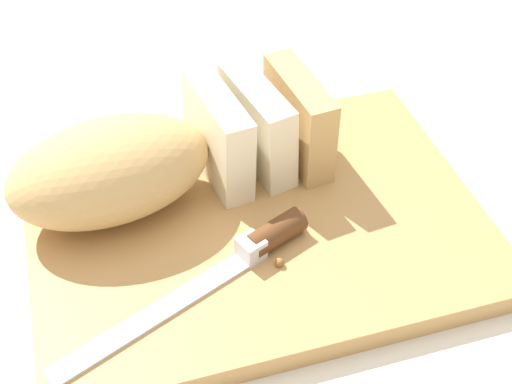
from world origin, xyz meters
TOP-DOWN VIEW (x-y plane):
  - ground_plane at (0.00, 0.00)m, footprint 3.00×3.00m
  - cutting_board at (0.00, 0.00)m, footprint 0.41×0.31m
  - bread_loaf at (-0.07, 0.06)m, footprint 0.30×0.14m
  - bread_knife at (-0.02, -0.05)m, footprint 0.24×0.11m
  - crumb_near_knife at (-0.01, -0.03)m, footprint 0.01×0.01m
  - crumb_near_loaf at (0.00, -0.06)m, footprint 0.01×0.01m

SIDE VIEW (x-z plane):
  - ground_plane at x=0.00m, z-range 0.00..0.00m
  - cutting_board at x=0.00m, z-range 0.00..0.02m
  - crumb_near_knife at x=-0.01m, z-range 0.02..0.03m
  - crumb_near_loaf at x=0.00m, z-range 0.02..0.03m
  - bread_knife at x=-0.02m, z-range 0.02..0.04m
  - bread_loaf at x=-0.07m, z-range 0.02..0.11m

